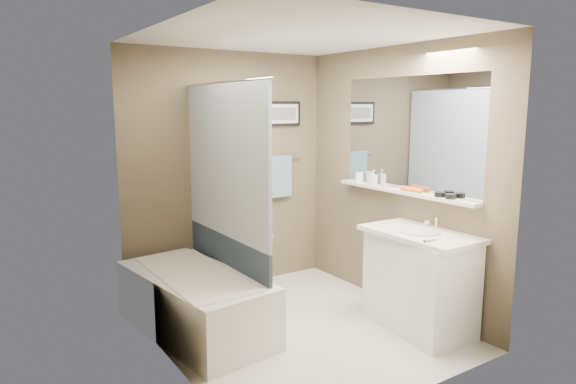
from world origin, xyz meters
TOP-DOWN VIEW (x-y plane):
  - ground at (0.00, 0.00)m, footprint 2.50×2.50m
  - ceiling at (0.00, 0.00)m, footprint 2.20×2.50m
  - wall_back at (0.00, 1.23)m, footprint 2.20×0.04m
  - wall_front at (0.00, -1.23)m, footprint 2.20×0.04m
  - wall_left at (-1.08, 0.00)m, footprint 0.04×2.50m
  - wall_right at (1.08, 0.00)m, footprint 0.04×2.50m
  - tile_surround at (-1.09, 0.50)m, footprint 0.02×1.55m
  - curtain_rod at (-0.40, 0.50)m, footprint 0.02×1.55m
  - curtain_upper at (-0.40, 0.50)m, footprint 0.03×1.45m
  - curtain_lower at (-0.40, 0.50)m, footprint 0.03×1.45m
  - mirror at (1.09, -0.15)m, footprint 0.02×1.60m
  - shelf at (1.04, -0.15)m, footprint 0.12×1.60m
  - towel_bar at (0.55, 1.22)m, footprint 0.60×0.02m
  - towel at (0.55, 1.20)m, footprint 0.34×0.05m
  - art_frame at (0.55, 1.23)m, footprint 0.62×0.02m
  - art_mat at (0.55, 1.22)m, footprint 0.56×0.00m
  - art_image at (0.55, 1.22)m, footprint 0.50×0.00m
  - door at (0.55, -1.24)m, footprint 0.80×0.02m
  - door_handle at (0.22, -1.19)m, footprint 0.10×0.02m
  - bathtub at (-0.75, 0.41)m, footprint 0.88×1.58m
  - tub_rim at (-0.75, 0.41)m, footprint 0.56×1.36m
  - toilet at (-0.04, 0.87)m, footprint 0.62×0.82m
  - vanity at (0.85, -0.55)m, footprint 0.59×0.95m
  - countertop at (0.84, -0.55)m, footprint 0.54×0.96m
  - sink_basin at (0.83, -0.55)m, footprint 0.34×0.34m
  - faucet_spout at (1.03, -0.55)m, footprint 0.02×0.02m
  - faucet_knob at (1.03, -0.45)m, footprint 0.05×0.05m
  - candle_bowl_near at (1.04, -0.68)m, footprint 0.09×0.09m
  - candle_bowl_far at (1.04, -0.57)m, footprint 0.09×0.09m
  - hair_brush_front at (1.04, -0.26)m, footprint 0.06×0.22m
  - pink_comb at (1.04, 0.03)m, footprint 0.03×0.16m
  - glass_jar at (1.04, 0.44)m, footprint 0.08×0.08m
  - soap_bottle at (1.04, 0.24)m, footprint 0.07×0.07m

SIDE VIEW (x-z plane):
  - ground at x=0.00m, z-range 0.00..0.00m
  - bathtub at x=-0.75m, z-range 0.00..0.50m
  - toilet at x=-0.04m, z-range 0.00..0.75m
  - vanity at x=0.85m, z-range 0.00..0.80m
  - tub_rim at x=-0.75m, z-range 0.49..0.51m
  - curtain_lower at x=-0.40m, z-range 0.40..0.76m
  - countertop at x=0.84m, z-range 0.80..0.84m
  - sink_basin at x=0.83m, z-range 0.84..0.86m
  - faucet_knob at x=1.03m, z-range 0.84..0.90m
  - faucet_spout at x=1.03m, z-range 0.84..0.94m
  - tile_surround at x=-1.09m, z-range 0.00..2.00m
  - door at x=0.55m, z-range 0.00..2.00m
  - door_handle at x=0.22m, z-range 0.99..1.01m
  - shelf at x=1.04m, z-range 1.09..1.11m
  - pink_comb at x=1.04m, z-range 1.11..1.12m
  - towel at x=0.55m, z-range 0.90..1.34m
  - candle_bowl_near at x=1.04m, z-range 1.11..1.16m
  - candle_bowl_far at x=1.04m, z-range 1.11..1.16m
  - hair_brush_front at x=1.04m, z-range 1.12..1.16m
  - glass_jar at x=1.04m, z-range 1.11..1.22m
  - soap_bottle at x=1.04m, z-range 1.11..1.26m
  - wall_back at x=0.00m, z-range 0.00..2.40m
  - wall_front at x=0.00m, z-range 0.00..2.40m
  - wall_left at x=-1.08m, z-range 0.00..2.40m
  - wall_right at x=1.08m, z-range 0.00..2.40m
  - towel_bar at x=0.55m, z-range 1.29..1.31m
  - curtain_upper at x=-0.40m, z-range 0.76..2.04m
  - mirror at x=1.09m, z-range 1.12..2.12m
  - art_frame at x=0.55m, z-range 1.65..1.91m
  - art_mat at x=0.55m, z-range 1.68..1.88m
  - art_image at x=0.55m, z-range 1.72..1.84m
  - curtain_rod at x=-0.40m, z-range 2.04..2.06m
  - ceiling at x=0.00m, z-range 2.36..2.40m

